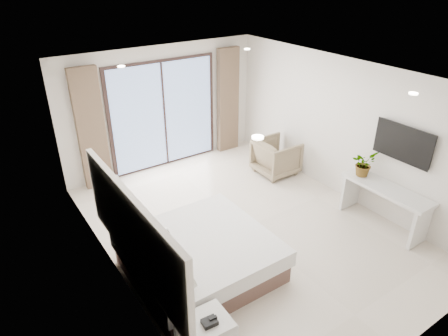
{
  "coord_description": "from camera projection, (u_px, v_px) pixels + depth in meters",
  "views": [
    {
      "loc": [
        -3.61,
        -4.61,
        4.22
      ],
      "look_at": [
        -0.2,
        0.4,
        1.08
      ],
      "focal_mm": 32.0,
      "sensor_mm": 36.0,
      "label": 1
    }
  ],
  "objects": [
    {
      "name": "ground",
      "position": [
        246.0,
        227.0,
        7.13
      ],
      "size": [
        6.2,
        6.2,
        0.0
      ],
      "primitive_type": "plane",
      "color": "beige",
      "rests_on": "ground"
    },
    {
      "name": "room_shell",
      "position": [
        215.0,
        136.0,
        6.79
      ],
      "size": [
        4.62,
        6.22,
        2.72
      ],
      "color": "silver",
      "rests_on": "ground"
    },
    {
      "name": "bed",
      "position": [
        199.0,
        256.0,
        5.96
      ],
      "size": [
        2.04,
        1.94,
        0.71
      ],
      "color": "brown",
      "rests_on": "ground"
    },
    {
      "name": "phone",
      "position": [
        209.0,
        322.0,
        4.54
      ],
      "size": [
        0.18,
        0.15,
        0.06
      ],
      "primitive_type": "cube",
      "rotation": [
        0.0,
        0.0,
        -0.09
      ],
      "color": "black",
      "rests_on": "nightstand"
    },
    {
      "name": "console_desk",
      "position": [
        385.0,
        198.0,
        6.94
      ],
      "size": [
        0.5,
        1.59,
        0.77
      ],
      "color": "silver",
      "rests_on": "ground"
    },
    {
      "name": "plant",
      "position": [
        363.0,
        166.0,
        7.16
      ],
      "size": [
        0.46,
        0.5,
        0.36
      ],
      "primitive_type": "imported",
      "rotation": [
        0.0,
        0.0,
        0.08
      ],
      "color": "#33662D",
      "rests_on": "console_desk"
    },
    {
      "name": "armchair",
      "position": [
        276.0,
        155.0,
        8.76
      ],
      "size": [
        0.79,
        0.84,
        0.86
      ],
      "primitive_type": "imported",
      "rotation": [
        0.0,
        0.0,
        1.56
      ],
      "color": "#7F7253",
      "rests_on": "ground"
    }
  ]
}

